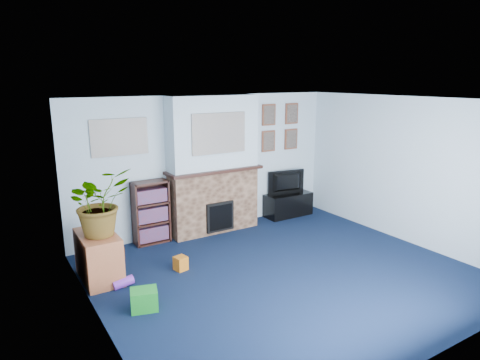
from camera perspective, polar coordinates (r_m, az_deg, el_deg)
floor at (r=6.19m, az=5.88°, el=-12.27°), size 5.00×4.50×0.01m
ceiling at (r=5.59m, az=6.48°, el=10.50°), size 5.00×4.50×0.01m
wall_back at (r=7.62m, az=-4.30°, el=2.23°), size 5.00×0.04×2.40m
wall_front at (r=4.32m, az=25.01°, el=-7.91°), size 5.00×0.04×2.40m
wall_left at (r=4.72m, az=-18.64°, el=-5.57°), size 0.04×4.50×2.40m
wall_right at (r=7.54m, az=21.32°, el=1.21°), size 0.04×4.50×2.40m
chimney_breast at (r=7.45m, az=-3.56°, el=1.85°), size 1.72×0.50×2.40m
collage_main at (r=7.17m, az=-2.82°, el=6.24°), size 1.00×0.03×0.68m
collage_left at (r=6.94m, az=-15.77°, el=5.51°), size 0.90×0.03×0.58m
portrait_tl at (r=8.17m, az=3.86°, el=8.67°), size 0.30×0.03×0.40m
portrait_tr at (r=8.50m, az=6.90°, el=8.79°), size 0.30×0.03×0.40m
portrait_bl at (r=8.23m, az=3.80°, el=5.20°), size 0.30×0.03×0.40m
portrait_br at (r=8.56m, az=6.81°, el=5.45°), size 0.30×0.03×0.40m
tv_stand at (r=8.56m, az=6.42°, el=-3.28°), size 0.96×0.40×0.45m
television at (r=8.46m, az=6.42°, el=-0.30°), size 0.79×0.23×0.45m
bookshelf at (r=7.22m, az=-11.80°, el=-4.40°), size 0.58×0.28×1.05m
sideboard at (r=6.17m, az=-18.35°, el=-9.48°), size 0.47×0.84×0.65m
potted_plant at (r=5.89m, az=-18.30°, el=-2.82°), size 0.96×0.89×0.90m
mantel_clock at (r=7.38m, az=-3.71°, el=2.03°), size 0.10×0.06×0.15m
mantel_candle at (r=7.58m, az=-0.93°, el=2.44°), size 0.05×0.05×0.16m
mantel_teddy at (r=7.13m, az=-7.79°, el=1.49°), size 0.14×0.14×0.14m
mantel_can at (r=7.73m, az=0.86°, el=2.50°), size 0.05×0.05×0.11m
green_crate at (r=5.37m, az=-12.67°, el=-15.15°), size 0.37×0.33×0.25m
toy_ball at (r=5.50m, az=-12.37°, el=-14.99°), size 0.19×0.19×0.19m
toy_block at (r=6.28m, az=-7.92°, el=-10.85°), size 0.19×0.19×0.20m
toy_tube at (r=5.96m, az=-15.28°, el=-13.04°), size 0.28×0.12×0.16m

